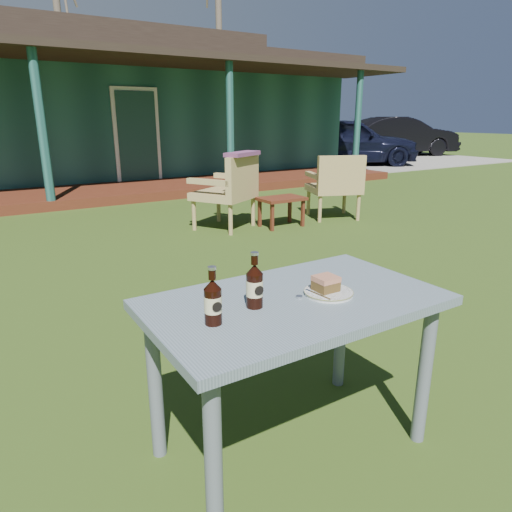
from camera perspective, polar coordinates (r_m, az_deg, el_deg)
ground at (r=3.46m, az=-11.61°, el=-7.69°), size 80.00×80.00×0.00m
pavilion at (r=12.41m, az=-28.39°, el=15.88°), size 15.80×8.30×3.45m
gravel_strip at (r=16.34m, az=13.34°, el=11.56°), size 9.00×6.00×0.02m
tree_mid at (r=22.10m, az=-23.32°, el=24.37°), size 0.28×0.28×9.50m
tree_right at (r=22.95m, az=-4.68°, el=27.15°), size 0.28×0.28×11.00m
car_near at (r=14.61m, az=11.25°, el=13.90°), size 4.53×3.50×1.44m
car_far at (r=18.75m, az=17.43°, el=14.07°), size 4.63×2.87×1.44m
cafe_table at (r=1.91m, az=4.84°, el=-8.04°), size 1.20×0.70×0.72m
plate at (r=1.91m, az=9.05°, el=-4.53°), size 0.20×0.20×0.01m
cake_slice at (r=1.91m, az=8.72°, el=-3.39°), size 0.09×0.09×0.06m
fork at (r=1.87m, az=7.75°, el=-4.80°), size 0.02×0.14×0.00m
cola_bottle_near at (r=1.74m, az=-0.18°, el=-3.70°), size 0.07×0.07×0.22m
cola_bottle_far at (r=1.61m, az=-5.41°, el=-5.66°), size 0.06×0.07×0.21m
bottle_cap at (r=1.87m, az=5.42°, el=-5.10°), size 0.03×0.03×0.01m
armchair_left at (r=6.00m, az=-3.29°, el=8.47°), size 0.95×0.93×0.96m
armchair_right at (r=6.70m, az=9.97°, el=8.94°), size 0.86×0.84×0.92m
floral_throw at (r=5.85m, az=-1.70°, el=12.66°), size 0.62×0.47×0.05m
side_table at (r=6.15m, az=3.20°, el=6.81°), size 0.60×0.40×0.40m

